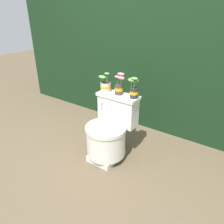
{
  "coord_description": "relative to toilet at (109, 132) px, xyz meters",
  "views": [
    {
      "loc": [
        1.21,
        -1.56,
        1.48
      ],
      "look_at": [
        0.07,
        0.08,
        0.51
      ],
      "focal_mm": 35.0,
      "sensor_mm": 36.0,
      "label": 1
    }
  ],
  "objects": [
    {
      "name": "ground_plane",
      "position": [
        -0.07,
        -0.03,
        -0.29
      ],
      "size": [
        12.0,
        12.0,
        0.0
      ],
      "primitive_type": "plane",
      "color": "brown"
    },
    {
      "name": "hedge_backdrop",
      "position": [
        -0.07,
        1.11,
        0.57
      ],
      "size": [
        4.17,
        0.64,
        1.72
      ],
      "color": "black",
      "rests_on": "ground"
    },
    {
      "name": "toilet",
      "position": [
        0.0,
        0.0,
        0.0
      ],
      "size": [
        0.44,
        0.52,
        0.66
      ],
      "color": "silver",
      "rests_on": "ground"
    },
    {
      "name": "potted_plant_left",
      "position": [
        -0.16,
        0.16,
        0.44
      ],
      "size": [
        0.13,
        0.11,
        0.21
      ],
      "color": "beige",
      "rests_on": "toilet"
    },
    {
      "name": "potted_plant_midleft",
      "position": [
        0.0,
        0.17,
        0.47
      ],
      "size": [
        0.12,
        0.1,
        0.22
      ],
      "color": "#47382D",
      "rests_on": "toilet"
    },
    {
      "name": "potted_plant_middle",
      "position": [
        0.17,
        0.17,
        0.48
      ],
      "size": [
        0.12,
        0.09,
        0.22
      ],
      "color": "#262628",
      "rests_on": "toilet"
    }
  ]
}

